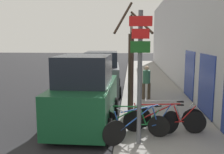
# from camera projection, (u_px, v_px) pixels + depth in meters

# --- Properties ---
(ground_plane) EXTENTS (80.00, 80.00, 0.00)m
(ground_plane) POSITION_uv_depth(u_px,v_px,m) (106.00, 91.00, 14.42)
(ground_plane) COLOR black
(sidewalk_curb) EXTENTS (3.20, 32.00, 0.15)m
(sidewalk_curb) POSITION_uv_depth(u_px,v_px,m) (148.00, 82.00, 16.96)
(sidewalk_curb) COLOR gray
(sidewalk_curb) RESTS_ON ground
(building_facade) EXTENTS (0.23, 32.00, 6.50)m
(building_facade) POSITION_uv_depth(u_px,v_px,m) (177.00, 35.00, 16.29)
(building_facade) COLOR #BCBCC1
(building_facade) RESTS_ON ground
(signpost) EXTENTS (0.58, 0.14, 3.54)m
(signpost) POSITION_uv_depth(u_px,v_px,m) (140.00, 73.00, 6.50)
(signpost) COLOR #595B60
(signpost) RESTS_ON sidewalk_curb
(bicycle_0) EXTENTS (2.21, 1.40, 0.97)m
(bicycle_0) POSITION_uv_depth(u_px,v_px,m) (144.00, 125.00, 7.01)
(bicycle_0) COLOR black
(bicycle_0) RESTS_ON sidewalk_curb
(bicycle_1) EXTENTS (2.14, 0.60, 0.88)m
(bicycle_1) POSITION_uv_depth(u_px,v_px,m) (133.00, 122.00, 7.41)
(bicycle_1) COLOR black
(bicycle_1) RESTS_ON sidewalk_curb
(bicycle_2) EXTENTS (2.49, 0.44, 0.92)m
(bicycle_2) POSITION_uv_depth(u_px,v_px,m) (164.00, 120.00, 7.54)
(bicycle_2) COLOR black
(bicycle_2) RESTS_ON sidewalk_curb
(bicycle_3) EXTENTS (2.33, 0.44, 0.96)m
(bicycle_3) POSITION_uv_depth(u_px,v_px,m) (166.00, 117.00, 7.82)
(bicycle_3) COLOR black
(bicycle_3) RESTS_ON sidewalk_curb
(parked_car_0) EXTENTS (2.09, 4.23, 2.44)m
(parked_car_0) POSITION_uv_depth(u_px,v_px,m) (86.00, 94.00, 8.52)
(parked_car_0) COLOR #144728
(parked_car_0) RESTS_ON ground
(parked_car_1) EXTENTS (2.30, 4.32, 2.30)m
(parked_car_1) POSITION_uv_depth(u_px,v_px,m) (102.00, 74.00, 13.79)
(parked_car_1) COLOR #51565B
(parked_car_1) RESTS_ON ground
(pedestrian_near) EXTENTS (0.40, 0.35, 1.58)m
(pedestrian_near) POSITION_uv_depth(u_px,v_px,m) (146.00, 80.00, 11.72)
(pedestrian_near) COLOR #4C3D2D
(pedestrian_near) RESTS_ON sidewalk_curb
(street_tree) EXTENTS (1.41, 1.61, 4.16)m
(street_tree) POSITION_uv_depth(u_px,v_px,m) (131.00, 64.00, 9.39)
(street_tree) COLOR #3D2D23
(street_tree) RESTS_ON sidewalk_curb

